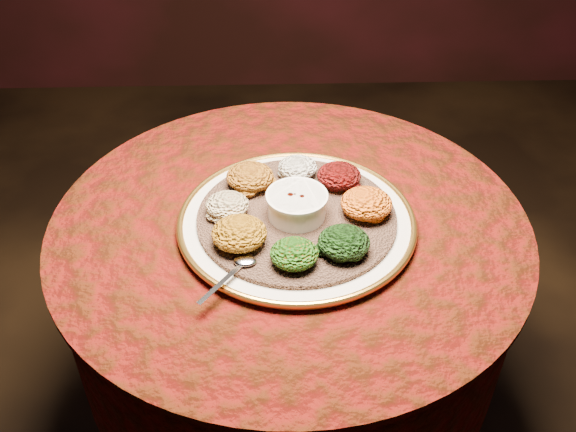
{
  "coord_description": "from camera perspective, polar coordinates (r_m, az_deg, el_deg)",
  "views": [
    {
      "loc": [
        -0.03,
        -1.0,
        1.55
      ],
      "look_at": [
        -0.0,
        -0.02,
        0.76
      ],
      "focal_mm": 40.0,
      "sensor_mm": 36.0,
      "label": 1
    }
  ],
  "objects": [
    {
      "name": "portion_gomen",
      "position": [
        1.16,
        4.99,
        -2.33
      ],
      "size": [
        0.1,
        0.09,
        0.05
      ],
      "primitive_type": "ellipsoid",
      "color": "black",
      "rests_on": "injera"
    },
    {
      "name": "platter",
      "position": [
        1.26,
        0.77,
        -0.48
      ],
      "size": [
        0.49,
        0.49,
        0.02
      ],
      "rotation": [
        0.0,
        0.0,
        -0.09
      ],
      "color": "beige",
      "rests_on": "table"
    },
    {
      "name": "portion_timatim",
      "position": [
        1.25,
        -5.42,
        0.97
      ],
      "size": [
        0.09,
        0.08,
        0.04
      ],
      "primitive_type": "ellipsoid",
      "color": "#710C06",
      "rests_on": "injera"
    },
    {
      "name": "spoon",
      "position": [
        1.14,
        -4.16,
        -4.3
      ],
      "size": [
        0.1,
        0.12,
        0.01
      ],
      "rotation": [
        0.0,
        0.0,
        -2.2
      ],
      "color": "silver",
      "rests_on": "injera"
    },
    {
      "name": "stew_bowl",
      "position": [
        1.23,
        0.79,
        1.12
      ],
      "size": [
        0.12,
        0.12,
        0.05
      ],
      "color": "white",
      "rests_on": "injera"
    },
    {
      "name": "portion_ayib",
      "position": [
        1.35,
        0.86,
        4.34
      ],
      "size": [
        0.08,
        0.08,
        0.04
      ],
      "primitive_type": "ellipsoid",
      "color": "silver",
      "rests_on": "injera"
    },
    {
      "name": "portion_shiro",
      "position": [
        1.31,
        -3.4,
        3.51
      ],
      "size": [
        0.1,
        0.09,
        0.05
      ],
      "primitive_type": "ellipsoid",
      "color": "#9B5B12",
      "rests_on": "injera"
    },
    {
      "name": "portion_kitfo",
      "position": [
        1.32,
        4.56,
        3.6
      ],
      "size": [
        0.09,
        0.09,
        0.04
      ],
      "primitive_type": "ellipsoid",
      "color": "black",
      "rests_on": "injera"
    },
    {
      "name": "portion_mixveg",
      "position": [
        1.13,
        0.55,
        -3.38
      ],
      "size": [
        0.09,
        0.08,
        0.04
      ],
      "primitive_type": "ellipsoid",
      "color": "#9A3209",
      "rests_on": "injera"
    },
    {
      "name": "portion_kik",
      "position": [
        1.17,
        -4.35,
        -1.54
      ],
      "size": [
        0.1,
        0.1,
        0.05
      ],
      "primitive_type": "ellipsoid",
      "color": "#9E630D",
      "rests_on": "injera"
    },
    {
      "name": "injera",
      "position": [
        1.25,
        0.78,
        -0.1
      ],
      "size": [
        0.52,
        0.52,
        0.01
      ],
      "primitive_type": "cylinder",
      "rotation": [
        0.0,
        0.0,
        -0.42
      ],
      "color": "brown",
      "rests_on": "platter"
    },
    {
      "name": "table",
      "position": [
        1.41,
        0.12,
        -5.95
      ],
      "size": [
        0.96,
        0.96,
        0.73
      ],
      "color": "black",
      "rests_on": "ground"
    },
    {
      "name": "portion_tikil",
      "position": [
        1.25,
        6.98,
        1.11
      ],
      "size": [
        0.1,
        0.1,
        0.05
      ],
      "primitive_type": "ellipsoid",
      "color": "#A7690D",
      "rests_on": "injera"
    }
  ]
}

